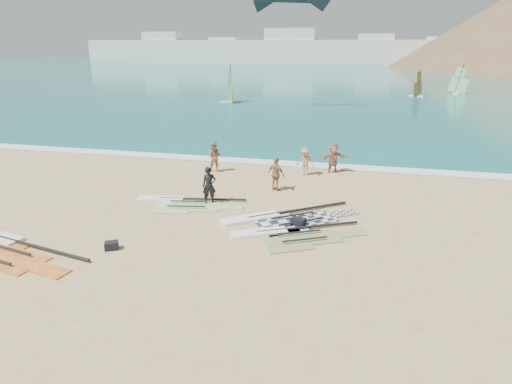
% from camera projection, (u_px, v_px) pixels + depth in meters
% --- Properties ---
extents(ground, '(300.00, 300.00, 0.00)m').
position_uv_depth(ground, '(195.00, 251.00, 15.30)').
color(ground, tan).
rests_on(ground, ground).
extents(sea, '(300.00, 240.00, 0.06)m').
position_uv_depth(sea, '(343.00, 66.00, 136.64)').
color(sea, '#0C4958').
rests_on(sea, ground).
extents(surf_line, '(300.00, 1.20, 0.04)m').
position_uv_depth(surf_line, '(266.00, 163.00, 26.60)').
color(surf_line, white).
rests_on(surf_line, ground).
extents(far_town, '(160.00, 8.00, 12.00)m').
position_uv_depth(far_town, '(302.00, 50.00, 155.07)').
color(far_town, white).
rests_on(far_town, ground).
extents(rig_grey, '(5.69, 4.41, 0.20)m').
position_uv_depth(rig_grey, '(281.00, 219.00, 18.03)').
color(rig_grey, '#29292B').
rests_on(rig_grey, ground).
extents(rig_green, '(5.22, 2.45, 0.20)m').
position_uv_depth(rig_green, '(180.00, 203.00, 19.82)').
color(rig_green, '#79C033').
rests_on(rig_green, ground).
extents(rig_orange, '(5.25, 3.48, 0.20)m').
position_uv_depth(rig_orange, '(288.00, 235.00, 16.48)').
color(rig_orange, orange).
rests_on(rig_orange, ground).
extents(rig_red, '(6.09, 2.98, 0.20)m').
position_uv_depth(rig_red, '(3.00, 248.00, 15.44)').
color(rig_red, '#B61F36').
rests_on(rig_red, ground).
extents(gear_bag_near, '(0.57, 0.51, 0.30)m').
position_uv_depth(gear_bag_near, '(112.00, 246.00, 15.41)').
color(gear_bag_near, black).
rests_on(gear_bag_near, ground).
extents(gear_bag_far, '(0.64, 0.53, 0.33)m').
position_uv_depth(gear_bag_far, '(298.00, 222.00, 17.39)').
color(gear_bag_far, black).
rests_on(gear_bag_far, ground).
extents(person_wetsuit, '(0.76, 0.65, 1.75)m').
position_uv_depth(person_wetsuit, '(209.00, 186.00, 19.57)').
color(person_wetsuit, black).
rests_on(person_wetsuit, ground).
extents(beachgoer_left, '(1.00, 0.87, 1.77)m').
position_uv_depth(beachgoer_left, '(215.00, 157.00, 24.40)').
color(beachgoer_left, '#946F49').
rests_on(beachgoer_left, ground).
extents(beachgoer_mid, '(1.13, 0.78, 1.61)m').
position_uv_depth(beachgoer_mid, '(305.00, 162.00, 23.80)').
color(beachgoer_mid, '#AF6A5F').
rests_on(beachgoer_mid, ground).
extents(beachgoer_back, '(1.08, 0.87, 1.72)m').
position_uv_depth(beachgoer_back, '(276.00, 174.00, 21.32)').
color(beachgoer_back, '#A06D52').
rests_on(beachgoer_back, ground).
extents(beachgoer_right, '(1.66, 1.10, 1.72)m').
position_uv_depth(beachgoer_right, '(333.00, 158.00, 24.30)').
color(beachgoer_right, '#AE6B52').
rests_on(beachgoer_right, ground).
extents(windsurfer_left, '(2.56, 2.74, 4.61)m').
position_uv_depth(windsurfer_left, '(230.00, 92.00, 53.02)').
color(windsurfer_left, white).
rests_on(windsurfer_left, ground).
extents(windsurfer_centre, '(2.08, 2.18, 3.82)m').
position_uv_depth(windsurfer_centre, '(418.00, 88.00, 58.95)').
color(windsurfer_centre, white).
rests_on(windsurfer_centre, ground).
extents(windsurfer_right, '(2.55, 2.37, 4.25)m').
position_uv_depth(windsurfer_right, '(458.00, 85.00, 61.98)').
color(windsurfer_right, white).
rests_on(windsurfer_right, ground).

